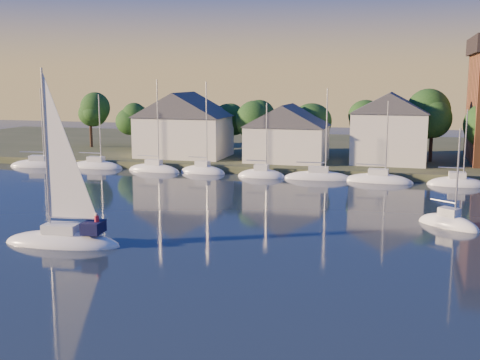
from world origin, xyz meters
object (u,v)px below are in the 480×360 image
at_px(clubhouse_centre, 287,132).
at_px(drifting_sailboat_right, 448,225).
at_px(hero_sailboat, 64,237).
at_px(clubhouse_west, 184,124).
at_px(clubhouse_east, 389,127).

bearing_deg(clubhouse_centre, drifting_sailboat_right, -55.59).
bearing_deg(clubhouse_centre, hero_sailboat, -101.33).
height_order(clubhouse_west, clubhouse_east, clubhouse_east).
relative_size(clubhouse_east, hero_sailboat, 0.72).
xyz_separation_m(clubhouse_west, drifting_sailboat_right, (36.35, -30.71, -5.83)).
relative_size(clubhouse_centre, drifting_sailboat_right, 1.19).
distance_m(clubhouse_centre, clubhouse_east, 14.17).
distance_m(hero_sailboat, drifting_sailboat_right, 32.41).
bearing_deg(hero_sailboat, clubhouse_east, -121.60).
bearing_deg(clubhouse_west, hero_sailboat, -80.88).
xyz_separation_m(clubhouse_west, hero_sailboat, (7.21, -44.88, -5.32)).
bearing_deg(clubhouse_west, clubhouse_east, 1.91).
relative_size(clubhouse_west, hero_sailboat, 0.93).
bearing_deg(clubhouse_centre, clubhouse_west, 176.42).
relative_size(clubhouse_east, drifting_sailboat_right, 1.08).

